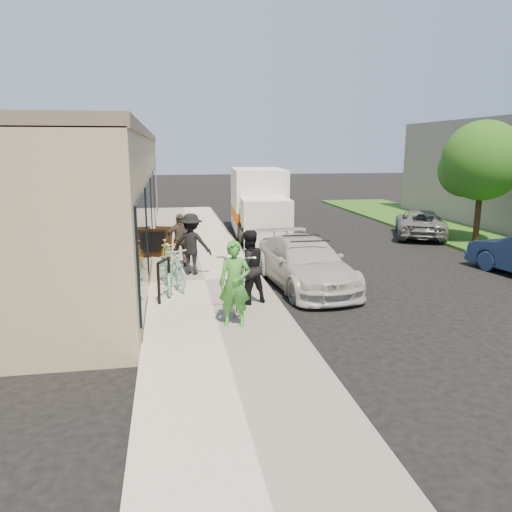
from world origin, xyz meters
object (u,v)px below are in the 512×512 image
sandwich_board (161,242)px  cruiser_bike_b (170,273)px  woman_rider (235,284)px  bystander_a (191,244)px  bystander_b (180,240)px  moving_truck (259,206)px  median_tree (481,164)px  sedan_silver (294,258)px  far_car_gray (420,223)px  cruiser_bike_a (172,266)px  bike_rack (164,276)px  man_standing (248,267)px  tandem_bike (239,277)px  cruiser_bike_c (167,256)px  sedan_white (304,263)px

sandwich_board → cruiser_bike_b: sandwich_board is taller
woman_rider → cruiser_bike_b: bearing=128.4°
bystander_a → bystander_b: size_ratio=1.08×
bystander_b → moving_truck: bearing=45.5°
median_tree → bystander_a: size_ratio=2.65×
sedan_silver → far_car_gray: size_ratio=0.83×
median_tree → cruiser_bike_a: median_tree is taller
bike_rack → man_standing: size_ratio=0.58×
bike_rack → sandwich_board: bearing=91.4°
far_car_gray → tandem_bike: size_ratio=1.69×
moving_truck → tandem_bike: 10.31m
bike_rack → bystander_a: bearing=72.2°
man_standing → cruiser_bike_b: (-1.77, 1.38, -0.40)m
sandwich_board → bike_rack: bearing=-67.3°
bike_rack → sedan_silver: size_ratio=0.29×
sandwich_board → bystander_a: bearing=-48.9°
tandem_bike → cruiser_bike_a: (-1.50, 1.71, -0.09)m
cruiser_bike_a → cruiser_bike_c: 1.82m
far_car_gray → tandem_bike: (-8.82, -8.29, 0.22)m
bystander_a → woman_rider: bearing=115.3°
moving_truck → tandem_bike: bearing=-99.0°
far_car_gray → tandem_bike: bearing=67.4°
tandem_bike → bystander_a: 3.16m
far_car_gray → bystander_a: (-9.75, -5.27, 0.45)m
cruiser_bike_b → cruiser_bike_c: cruiser_bike_b is taller
bystander_a → cruiser_bike_b: bearing=85.4°
bike_rack → tandem_bike: size_ratio=0.41×
sandwich_board → bystander_a: bystander_a is taller
moving_truck → median_tree: size_ratio=1.26×
bike_rack → bystander_b: bystander_b is taller
far_car_gray → cruiser_bike_c: far_car_gray is taller
sedan_white → man_standing: size_ratio=2.72×
sandwich_board → cruiser_bike_c: bearing=-63.3°
sedan_white → tandem_bike: 2.64m
sandwich_board → woman_rider: woman_rider is taller
moving_truck → man_standing: (-2.08, -9.96, -0.23)m
woman_rider → cruiser_bike_c: (-1.34, 4.87, -0.42)m
sedan_silver → cruiser_bike_b: sedan_silver is taller
sandwich_board → cruiser_bike_b: 4.02m
bike_rack → cruiser_bike_c: size_ratio=0.67×
sandwich_board → sedan_white: bearing=-23.3°
bike_rack → far_car_gray: (10.51, 7.66, -0.18)m
sandwich_board → far_car_gray: (10.62, 2.82, -0.08)m
cruiser_bike_b → bystander_b: bearing=84.7°
bike_rack → bystander_a: 2.52m
far_car_gray → bystander_a: size_ratio=2.36×
sandwich_board → cruiser_bike_c: sandwich_board is taller
tandem_bike → cruiser_bike_a: tandem_bike is taller
woman_rider → moving_truck: bearing=91.4°
man_standing → cruiser_bike_c: bearing=-81.0°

